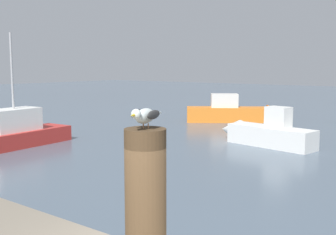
% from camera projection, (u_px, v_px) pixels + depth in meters
% --- Properties ---
extents(mooring_post, '(0.28, 0.28, 1.03)m').
position_uv_depth(mooring_post, '(146.00, 204.00, 2.87)').
color(mooring_post, '#4C3823').
rests_on(mooring_post, harbor_quay).
extents(seagull, '(0.19, 0.39, 0.14)m').
position_uv_depth(seagull, '(145.00, 115.00, 2.79)').
color(seagull, tan).
rests_on(seagull, mooring_post).
extents(boat_orange, '(4.95, 3.89, 1.58)m').
position_uv_depth(boat_orange, '(237.00, 113.00, 22.78)').
color(boat_orange, orange).
rests_on(boat_orange, ground_plane).
extents(boat_white, '(4.17, 1.63, 1.56)m').
position_uv_depth(boat_white, '(263.00, 133.00, 16.20)').
color(boat_white, silver).
rests_on(boat_white, ground_plane).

